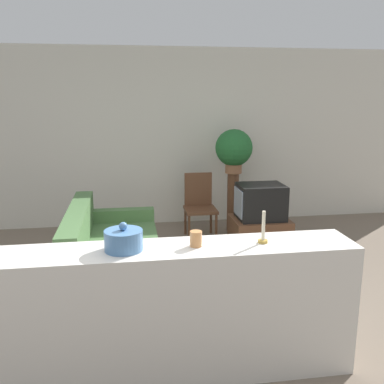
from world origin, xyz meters
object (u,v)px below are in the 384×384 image
Objects in this scene: wooden_chair at (199,203)px; potted_plant at (234,149)px; couch at (111,258)px; decorative_bowl at (124,240)px; television at (260,202)px.

potted_plant is at bearing 20.51° from wooden_chair.
potted_plant is (0.54, 0.20, 0.74)m from wooden_chair.
couch is 2.56m from potted_plant.
potted_plant reaches higher than wooden_chair.
wooden_chair is 3.50× the size of decorative_bowl.
potted_plant is at bearing 64.07° from decorative_bowl.
wooden_chair reaches higher than couch.
couch is at bearing -130.58° from wooden_chair.
decorative_bowl reaches higher than couch.
couch is 3.03× the size of television.
decorative_bowl is at bearing -108.86° from wooden_chair.
decorative_bowl is (-1.73, -2.39, 0.40)m from television.
couch is at bearing 95.85° from decorative_bowl.
couch is 2.83× the size of potted_plant.
potted_plant is (1.75, 1.61, 0.94)m from couch.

